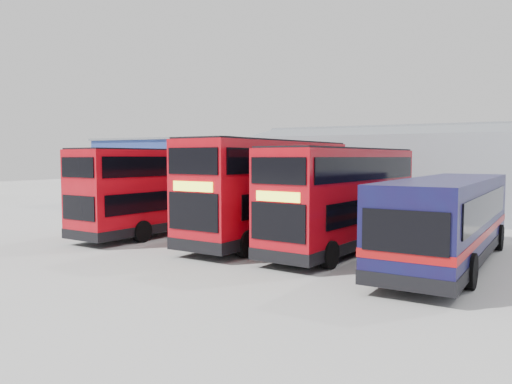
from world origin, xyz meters
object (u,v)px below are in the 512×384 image
Objects in this scene: double_decker_right at (343,200)px; office_block at (186,171)px; double_decker_left at (163,192)px; single_decker_blue at (448,222)px; maintenance_shed at (494,175)px; panel_van at (144,191)px; double_decker_centre at (271,191)px.

office_block is at bearing 150.05° from double_decker_right.
double_decker_left reaches higher than single_decker_blue.
office_block is at bearing -174.79° from maintenance_shed.
double_decker_right reaches higher than panel_van.
panel_van is at bearing -162.38° from maintenance_shed.
panel_van is (-7.96, 8.09, -0.68)m from double_decker_left.
office_block is 0.40× the size of maintenance_shed.
single_decker_blue is at bearing -47.20° from panel_van.
double_decker_right is 0.88× the size of single_decker_blue.
maintenance_shed reaches higher than double_decker_left.
single_decker_blue is (7.50, -1.55, -0.73)m from double_decker_centre.
maintenance_shed is at bearing 66.48° from double_decker_centre.
double_decker_left is at bearing -170.67° from double_decker_centre.
office_block reaches higher than double_decker_centre.
maintenance_shed is at bearing 5.21° from office_block.
office_block is 25.50m from single_decker_blue.
double_decker_left is at bearing -173.84° from double_decker_right.
double_decker_left reaches higher than panel_van.
maintenance_shed is at bearing 80.50° from double_decker_right.
double_decker_right is 1.65× the size of panel_van.
double_decker_left is 1.65× the size of panel_van.
double_decker_left is at bearing -0.70° from single_decker_blue.
maintenance_shed is 3.10× the size of double_decker_right.
panel_van is at bearing -38.87° from double_decker_left.
single_decker_blue is at bearing -4.51° from double_decker_right.
double_decker_centre is at bearing -7.00° from single_decker_blue.
double_decker_centre is at bearing -53.11° from panel_van.
double_decker_right is (17.07, -13.42, -0.56)m from office_block.
double_decker_centre is at bearing -43.28° from office_block.
double_decker_centre reaches higher than single_decker_blue.
single_decker_blue is at bearing -178.74° from double_decker_left.
panel_van is at bearing 162.03° from double_decker_right.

